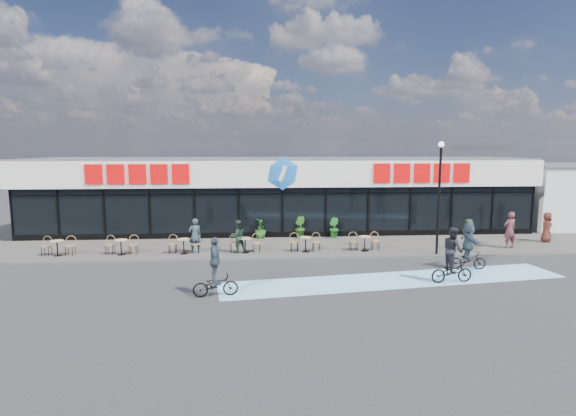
{
  "coord_description": "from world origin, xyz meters",
  "views": [
    {
      "loc": [
        -1.47,
        -18.5,
        5.23
      ],
      "look_at": [
        0.07,
        3.5,
        2.27
      ],
      "focal_mm": 28.0,
      "sensor_mm": 36.0,
      "label": 1
    }
  ],
  "objects_px": {
    "potted_plant_right": "(334,228)",
    "patron_left": "(195,236)",
    "bistro_set_0": "(58,246)",
    "potted_plant_left": "(261,228)",
    "lamp_post": "(439,188)",
    "pedestrian_b": "(547,227)",
    "pedestrian_c": "(510,230)",
    "pedestrian_a": "(468,235)",
    "cyclist_b": "(468,248)",
    "cyclist_a": "(452,260)",
    "potted_plant_mid": "(300,227)",
    "patron_right": "(238,236)"
  },
  "relations": [
    {
      "from": "pedestrian_b",
      "to": "potted_plant_right",
      "type": "bearing_deg",
      "value": 102.77
    },
    {
      "from": "pedestrian_a",
      "to": "potted_plant_mid",
      "type": "bearing_deg",
      "value": -123.54
    },
    {
      "from": "lamp_post",
      "to": "potted_plant_left",
      "type": "distance_m",
      "value": 9.96
    },
    {
      "from": "potted_plant_mid",
      "to": "cyclist_b",
      "type": "bearing_deg",
      "value": -45.9
    },
    {
      "from": "pedestrian_c",
      "to": "bistro_set_0",
      "type": "bearing_deg",
      "value": -11.97
    },
    {
      "from": "patron_right",
      "to": "pedestrian_b",
      "type": "height_order",
      "value": "pedestrian_b"
    },
    {
      "from": "patron_right",
      "to": "bistro_set_0",
      "type": "bearing_deg",
      "value": -23.94
    },
    {
      "from": "lamp_post",
      "to": "pedestrian_a",
      "type": "xyz_separation_m",
      "value": [
        1.89,
        0.71,
        -2.41
      ]
    },
    {
      "from": "potted_plant_left",
      "to": "patron_right",
      "type": "height_order",
      "value": "patron_right"
    },
    {
      "from": "lamp_post",
      "to": "cyclist_b",
      "type": "relative_size",
      "value": 2.63
    },
    {
      "from": "potted_plant_left",
      "to": "cyclist_a",
      "type": "xyz_separation_m",
      "value": [
        7.36,
        -8.72,
        0.25
      ]
    },
    {
      "from": "patron_right",
      "to": "lamp_post",
      "type": "bearing_deg",
      "value": 150.65
    },
    {
      "from": "potted_plant_left",
      "to": "pedestrian_c",
      "type": "height_order",
      "value": "pedestrian_c"
    },
    {
      "from": "lamp_post",
      "to": "potted_plant_right",
      "type": "height_order",
      "value": "lamp_post"
    },
    {
      "from": "patron_left",
      "to": "pedestrian_b",
      "type": "xyz_separation_m",
      "value": [
        18.88,
        1.2,
        -0.03
      ]
    },
    {
      "from": "lamp_post",
      "to": "bistro_set_0",
      "type": "xyz_separation_m",
      "value": [
        -18.26,
        1.02,
        -2.75
      ]
    },
    {
      "from": "potted_plant_right",
      "to": "cyclist_b",
      "type": "distance_m",
      "value": 8.27
    },
    {
      "from": "potted_plant_mid",
      "to": "cyclist_a",
      "type": "distance_m",
      "value": 10.1
    },
    {
      "from": "pedestrian_b",
      "to": "pedestrian_c",
      "type": "xyz_separation_m",
      "value": [
        -2.88,
        -1.33,
        0.12
      ]
    },
    {
      "from": "lamp_post",
      "to": "pedestrian_a",
      "type": "height_order",
      "value": "lamp_post"
    },
    {
      "from": "potted_plant_left",
      "to": "pedestrian_b",
      "type": "relative_size",
      "value": 0.69
    },
    {
      "from": "pedestrian_b",
      "to": "bistro_set_0",
      "type": "bearing_deg",
      "value": 115.75
    },
    {
      "from": "potted_plant_mid",
      "to": "pedestrian_a",
      "type": "height_order",
      "value": "pedestrian_a"
    },
    {
      "from": "bistro_set_0",
      "to": "pedestrian_b",
      "type": "xyz_separation_m",
      "value": [
        25.38,
        1.32,
        0.36
      ]
    },
    {
      "from": "lamp_post",
      "to": "patron_right",
      "type": "xyz_separation_m",
      "value": [
        -9.66,
        0.97,
        -2.4
      ]
    },
    {
      "from": "cyclist_b",
      "to": "patron_right",
      "type": "bearing_deg",
      "value": 161.24
    },
    {
      "from": "lamp_post",
      "to": "pedestrian_c",
      "type": "relative_size",
      "value": 2.87
    },
    {
      "from": "lamp_post",
      "to": "patron_right",
      "type": "relative_size",
      "value": 3.35
    },
    {
      "from": "bistro_set_0",
      "to": "cyclist_a",
      "type": "relative_size",
      "value": 0.7
    },
    {
      "from": "lamp_post",
      "to": "potted_plant_mid",
      "type": "xyz_separation_m",
      "value": [
        -6.27,
        4.43,
        -2.59
      ]
    },
    {
      "from": "bistro_set_0",
      "to": "potted_plant_right",
      "type": "relative_size",
      "value": 1.33
    },
    {
      "from": "cyclist_a",
      "to": "cyclist_b",
      "type": "bearing_deg",
      "value": 50.08
    },
    {
      "from": "potted_plant_mid",
      "to": "patron_right",
      "type": "height_order",
      "value": "patron_right"
    },
    {
      "from": "potted_plant_mid",
      "to": "potted_plant_right",
      "type": "height_order",
      "value": "potted_plant_mid"
    },
    {
      "from": "patron_left",
      "to": "cyclist_b",
      "type": "distance_m",
      "value": 12.66
    },
    {
      "from": "potted_plant_mid",
      "to": "patron_left",
      "type": "height_order",
      "value": "patron_left"
    },
    {
      "from": "potted_plant_right",
      "to": "lamp_post",
      "type": "bearing_deg",
      "value": -45.24
    },
    {
      "from": "patron_left",
      "to": "cyclist_b",
      "type": "xyz_separation_m",
      "value": [
        12.15,
        -3.58,
        -0.01
      ]
    },
    {
      "from": "bistro_set_0",
      "to": "potted_plant_left",
      "type": "height_order",
      "value": "potted_plant_left"
    },
    {
      "from": "potted_plant_left",
      "to": "potted_plant_mid",
      "type": "height_order",
      "value": "potted_plant_mid"
    },
    {
      "from": "lamp_post",
      "to": "patron_left",
      "type": "relative_size",
      "value": 3.18
    },
    {
      "from": "potted_plant_right",
      "to": "pedestrian_a",
      "type": "relative_size",
      "value": 0.73
    },
    {
      "from": "potted_plant_left",
      "to": "patron_right",
      "type": "distance_m",
      "value": 3.67
    },
    {
      "from": "pedestrian_a",
      "to": "cyclist_a",
      "type": "distance_m",
      "value": 5.84
    },
    {
      "from": "bistro_set_0",
      "to": "pedestrian_a",
      "type": "xyz_separation_m",
      "value": [
        20.15,
        -0.31,
        0.34
      ]
    },
    {
      "from": "pedestrian_b",
      "to": "cyclist_b",
      "type": "bearing_deg",
      "value": 148.14
    },
    {
      "from": "patron_left",
      "to": "cyclist_a",
      "type": "distance_m",
      "value": 11.91
    },
    {
      "from": "bistro_set_0",
      "to": "pedestrian_b",
      "type": "height_order",
      "value": "pedestrian_b"
    },
    {
      "from": "potted_plant_right",
      "to": "patron_left",
      "type": "bearing_deg",
      "value": -156.62
    },
    {
      "from": "bistro_set_0",
      "to": "cyclist_a",
      "type": "height_order",
      "value": "cyclist_a"
    }
  ]
}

